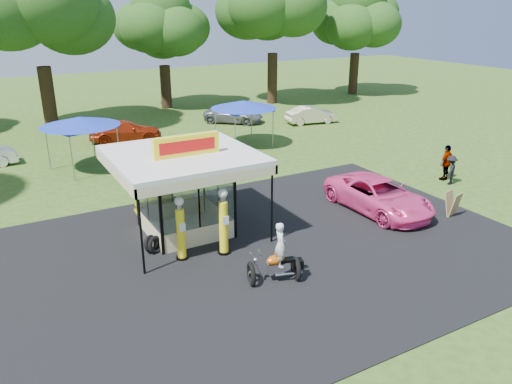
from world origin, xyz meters
TOP-DOWN VIEW (x-y plane):
  - ground at (0.00, 0.00)m, footprint 120.00×120.00m
  - asphalt_apron at (0.00, 2.00)m, footprint 20.00×14.00m
  - gas_station_kiosk at (-2.00, 4.99)m, footprint 5.40×5.40m
  - gas_pump_left at (-3.01, 2.86)m, footprint 0.46×0.46m
  - gas_pump_right at (-1.48, 2.49)m, footprint 0.48×0.48m
  - motorcycle at (-0.75, -0.14)m, footprint 1.95×1.32m
  - spare_tires at (-3.76, 3.86)m, footprint 0.89×0.76m
  - a_frame_sign at (8.80, 0.82)m, footprint 0.66×0.68m
  - kiosk_car at (-2.00, 7.20)m, footprint 2.82×1.13m
  - pink_sedan at (6.38, 2.86)m, footprint 2.58×5.41m
  - spectator_east_a at (12.14, 3.81)m, footprint 1.14×0.96m
  - spectator_east_b at (12.45, 4.39)m, footprint 1.19×0.68m
  - bg_car_b at (-0.14, 20.70)m, footprint 5.14×3.07m
  - bg_car_d at (8.91, 22.27)m, footprint 4.85×4.66m
  - bg_car_e at (14.09, 19.02)m, footprint 4.20×2.05m
  - tent_west at (-3.85, 15.64)m, footprint 4.30×4.30m
  - tent_east at (6.38, 15.75)m, footprint 4.27×4.27m
  - oak_far_c at (-4.00, 26.86)m, footprint 11.06×11.06m
  - oak_far_d at (6.38, 30.68)m, footprint 8.75×8.75m
  - oak_far_e at (15.94, 28.08)m, footprint 10.72×10.72m
  - oak_far_f at (26.00, 28.44)m, footprint 9.36×9.36m

SIDE VIEW (x-z plane):
  - ground at x=0.00m, z-range 0.00..0.00m
  - asphalt_apron at x=0.00m, z-range 0.00..0.04m
  - spare_tires at x=-3.76m, z-range -0.01..0.70m
  - kiosk_car at x=-2.00m, z-range 0.00..0.96m
  - a_frame_sign at x=8.80m, z-range 0.01..1.11m
  - bg_car_d at x=8.91m, z-range 0.00..1.28m
  - bg_car_e at x=14.09m, z-range 0.00..1.33m
  - bg_car_b at x=-0.14m, z-range 0.00..1.40m
  - pink_sedan at x=6.38m, z-range 0.00..1.49m
  - spectator_east_a at x=12.14m, z-range 0.00..1.52m
  - motorcycle at x=-0.75m, z-range -0.25..1.96m
  - spectator_east_b at x=12.45m, z-range 0.00..1.90m
  - gas_pump_left at x=-3.01m, z-range -0.05..2.40m
  - gas_pump_right at x=-1.48m, z-range -0.05..2.54m
  - gas_station_kiosk at x=-2.00m, z-range -0.31..3.87m
  - tent_east at x=6.38m, z-range 1.21..4.20m
  - tent_west at x=-3.85m, z-range 1.22..4.23m
  - oak_far_d at x=6.38m, z-range 1.43..11.85m
  - oak_far_f at x=26.00m, z-range 1.60..12.87m
  - oak_far_e at x=15.94m, z-range 1.77..14.53m
  - oak_far_c at x=-4.00m, z-range 1.75..14.78m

